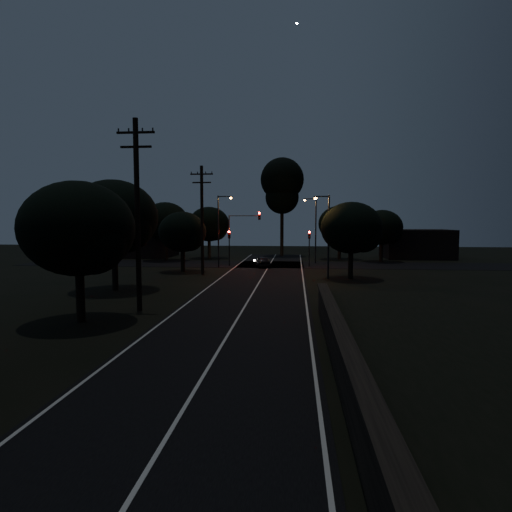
{
  "coord_description": "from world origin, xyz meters",
  "views": [
    {
      "loc": [
        3.06,
        -8.87,
        5.22
      ],
      "look_at": [
        0.0,
        24.0,
        2.5
      ],
      "focal_mm": 30.0,
      "sensor_mm": 36.0,
      "label": 1
    }
  ],
  "objects_px": {
    "car": "(262,262)",
    "streetlight_c": "(327,231)",
    "signal_left": "(229,242)",
    "streetlight_a": "(220,226)",
    "utility_pole_far": "(202,218)",
    "signal_right": "(309,242)",
    "signal_mast": "(244,229)",
    "tall_pine": "(282,185)",
    "utility_pole_mid": "(137,212)",
    "streetlight_b": "(314,226)"
  },
  "relations": [
    {
      "from": "car",
      "to": "streetlight_c",
      "type": "bearing_deg",
      "value": 110.13
    },
    {
      "from": "signal_left",
      "to": "streetlight_a",
      "type": "relative_size",
      "value": 0.51
    },
    {
      "from": "utility_pole_far",
      "to": "streetlight_c",
      "type": "bearing_deg",
      "value": -9.6
    },
    {
      "from": "signal_left",
      "to": "signal_right",
      "type": "bearing_deg",
      "value": 0.0
    },
    {
      "from": "signal_mast",
      "to": "tall_pine",
      "type": "bearing_deg",
      "value": 75.38
    },
    {
      "from": "utility_pole_far",
      "to": "signal_mast",
      "type": "distance_m",
      "value": 8.64
    },
    {
      "from": "tall_pine",
      "to": "signal_left",
      "type": "xyz_separation_m",
      "value": [
        -5.6,
        -15.01,
        -7.63
      ]
    },
    {
      "from": "tall_pine",
      "to": "signal_mast",
      "type": "xyz_separation_m",
      "value": [
        -3.91,
        -15.01,
        -6.13
      ]
    },
    {
      "from": "signal_mast",
      "to": "car",
      "type": "bearing_deg",
      "value": -23.34
    },
    {
      "from": "signal_right",
      "to": "signal_mast",
      "type": "xyz_separation_m",
      "value": [
        -7.51,
        0.0,
        1.5
      ]
    },
    {
      "from": "signal_right",
      "to": "signal_mast",
      "type": "distance_m",
      "value": 7.66
    },
    {
      "from": "tall_pine",
      "to": "streetlight_a",
      "type": "distance_m",
      "value": 19.05
    },
    {
      "from": "utility_pole_far",
      "to": "tall_pine",
      "type": "xyz_separation_m",
      "value": [
        7.0,
        23.0,
        4.99
      ]
    },
    {
      "from": "utility_pole_far",
      "to": "streetlight_a",
      "type": "bearing_deg",
      "value": 83.41
    },
    {
      "from": "utility_pole_mid",
      "to": "utility_pole_far",
      "type": "bearing_deg",
      "value": 90.0
    },
    {
      "from": "streetlight_c",
      "to": "car",
      "type": "xyz_separation_m",
      "value": [
        -6.52,
        9.03,
        -3.74
      ]
    },
    {
      "from": "signal_right",
      "to": "streetlight_a",
      "type": "xyz_separation_m",
      "value": [
        -9.91,
        -1.99,
        1.8
      ]
    },
    {
      "from": "tall_pine",
      "to": "signal_left",
      "type": "height_order",
      "value": "tall_pine"
    },
    {
      "from": "tall_pine",
      "to": "car",
      "type": "relative_size",
      "value": 4.07
    },
    {
      "from": "utility_pole_mid",
      "to": "signal_right",
      "type": "distance_m",
      "value": 27.3
    },
    {
      "from": "signal_mast",
      "to": "streetlight_a",
      "type": "height_order",
      "value": "streetlight_a"
    },
    {
      "from": "utility_pole_mid",
      "to": "streetlight_b",
      "type": "xyz_separation_m",
      "value": [
        11.31,
        29.0,
        -1.1
      ]
    },
    {
      "from": "streetlight_a",
      "to": "streetlight_c",
      "type": "height_order",
      "value": "streetlight_a"
    },
    {
      "from": "utility_pole_mid",
      "to": "streetlight_a",
      "type": "height_order",
      "value": "utility_pole_mid"
    },
    {
      "from": "utility_pole_mid",
      "to": "signal_left",
      "type": "bearing_deg",
      "value": 86.79
    },
    {
      "from": "car",
      "to": "signal_mast",
      "type": "bearing_deg",
      "value": -39.03
    },
    {
      "from": "streetlight_b",
      "to": "car",
      "type": "xyz_separation_m",
      "value": [
        -6.0,
        -4.97,
        -4.03
      ]
    },
    {
      "from": "tall_pine",
      "to": "streetlight_b",
      "type": "xyz_separation_m",
      "value": [
        4.31,
        -11.0,
        -5.84
      ]
    },
    {
      "from": "tall_pine",
      "to": "car",
      "type": "xyz_separation_m",
      "value": [
        -1.69,
        -15.97,
        -9.86
      ]
    },
    {
      "from": "signal_left",
      "to": "tall_pine",
      "type": "bearing_deg",
      "value": 69.54
    },
    {
      "from": "signal_mast",
      "to": "utility_pole_far",
      "type": "bearing_deg",
      "value": -111.11
    },
    {
      "from": "streetlight_c",
      "to": "car",
      "type": "relative_size",
      "value": 2.1
    },
    {
      "from": "signal_mast",
      "to": "signal_right",
      "type": "bearing_deg",
      "value": -0.03
    },
    {
      "from": "utility_pole_mid",
      "to": "streetlight_c",
      "type": "height_order",
      "value": "utility_pole_mid"
    },
    {
      "from": "utility_pole_mid",
      "to": "signal_right",
      "type": "relative_size",
      "value": 2.68
    },
    {
      "from": "utility_pole_far",
      "to": "streetlight_a",
      "type": "relative_size",
      "value": 1.31
    },
    {
      "from": "signal_right",
      "to": "streetlight_a",
      "type": "distance_m",
      "value": 10.26
    },
    {
      "from": "streetlight_b",
      "to": "signal_mast",
      "type": "bearing_deg",
      "value": -154.01
    },
    {
      "from": "signal_left",
      "to": "streetlight_a",
      "type": "height_order",
      "value": "streetlight_a"
    },
    {
      "from": "utility_pole_mid",
      "to": "car",
      "type": "height_order",
      "value": "utility_pole_mid"
    },
    {
      "from": "utility_pole_mid",
      "to": "signal_left",
      "type": "height_order",
      "value": "utility_pole_mid"
    },
    {
      "from": "utility_pole_far",
      "to": "car",
      "type": "distance_m",
      "value": 10.07
    },
    {
      "from": "tall_pine",
      "to": "signal_right",
      "type": "xyz_separation_m",
      "value": [
        3.6,
        -15.01,
        -7.63
      ]
    },
    {
      "from": "utility_pole_far",
      "to": "signal_mast",
      "type": "bearing_deg",
      "value": 68.89
    },
    {
      "from": "car",
      "to": "utility_pole_mid",
      "type": "bearing_deg",
      "value": 61.85
    },
    {
      "from": "streetlight_a",
      "to": "car",
      "type": "xyz_separation_m",
      "value": [
        4.62,
        1.03,
        -4.03
      ]
    },
    {
      "from": "signal_left",
      "to": "streetlight_c",
      "type": "xyz_separation_m",
      "value": [
        10.43,
        -9.99,
        1.51
      ]
    },
    {
      "from": "utility_pole_mid",
      "to": "signal_left",
      "type": "relative_size",
      "value": 2.68
    },
    {
      "from": "utility_pole_far",
      "to": "signal_left",
      "type": "height_order",
      "value": "utility_pole_far"
    },
    {
      "from": "signal_left",
      "to": "streetlight_b",
      "type": "xyz_separation_m",
      "value": [
        9.91,
        4.01,
        1.8
      ]
    }
  ]
}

